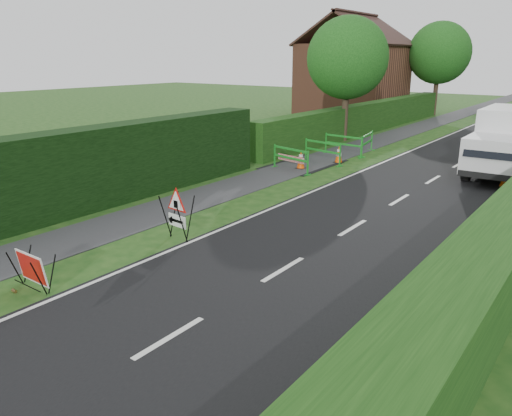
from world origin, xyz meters
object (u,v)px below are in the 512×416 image
Objects in this scene: triangle_sign at (176,210)px; hatchback_car at (512,122)px; red_rect_sign at (32,269)px; works_van at (509,141)px.

hatchback_car is at bearing 88.86° from triangle_sign.
red_rect_sign is 0.80× the size of triangle_sign.
hatchback_car reaches higher than red_rect_sign.
triangle_sign is 0.36× the size of hatchback_car.
triangle_sign is 0.20× the size of works_van.
red_rect_sign is at bearing -109.74° from works_van.
triangle_sign is at bearing 85.38° from red_rect_sign.
red_rect_sign is 3.82m from triangle_sign.
red_rect_sign is 17.82m from works_van.
works_van reaches higher than triangle_sign.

